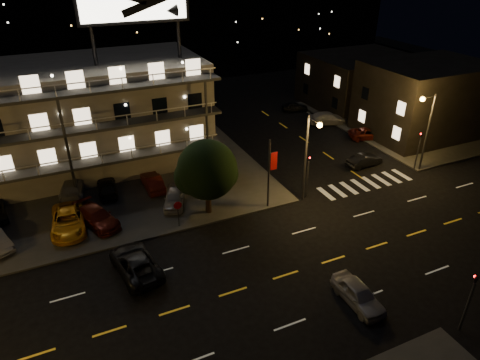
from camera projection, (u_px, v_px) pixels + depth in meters
name	position (u px, v px, depth m)	size (l,w,h in m)	color
ground	(260.00, 283.00, 28.98)	(140.00, 140.00, 0.00)	black
curb_nw	(29.00, 191.00, 39.83)	(44.00, 24.00, 0.15)	#333331
curb_ne	(395.00, 121.00, 55.88)	(16.00, 24.00, 0.15)	#333331
motel	(61.00, 118.00, 41.90)	(28.00, 13.80, 18.10)	gray
side_bldg_front	(425.00, 99.00, 50.68)	(14.06, 10.00, 8.50)	black
side_bldg_back	(360.00, 80.00, 60.64)	(14.06, 12.00, 7.00)	black
hill_backdrop	(58.00, 2.00, 76.31)	(120.00, 25.00, 24.00)	black
streetlight_nc	(309.00, 151.00, 36.06)	(0.44, 1.92, 8.00)	#2D2D30
streetlight_ne	(426.00, 125.00, 41.32)	(1.92, 0.44, 8.00)	#2D2D30
signal_nw	(308.00, 172.00, 37.83)	(0.20, 0.27, 4.60)	#2D2D30
signal_sw	(470.00, 297.00, 24.24)	(0.20, 0.27, 4.60)	#2D2D30
signal_ne	(419.00, 147.00, 42.57)	(0.27, 0.20, 4.60)	#2D2D30
banner_north	(270.00, 172.00, 35.91)	(0.83, 0.16, 6.40)	#2D2D30
stop_sign	(178.00, 210.00, 33.92)	(0.91, 0.11, 2.61)	#2D2D30
tree	(207.00, 172.00, 34.74)	(5.17, 4.98, 6.51)	black
lot_car_2	(68.00, 221.00, 33.98)	(2.53, 5.49, 1.53)	#F1A216
lot_car_3	(97.00, 217.00, 34.60)	(1.99, 4.89, 1.42)	#57150C
lot_car_4	(174.00, 197.00, 37.31)	(1.65, 4.09, 1.39)	#98989E
lot_car_7	(72.00, 188.00, 38.81)	(2.02, 4.98, 1.45)	#98989E
lot_car_8	(107.00, 187.00, 38.97)	(1.67, 4.16, 1.42)	black
lot_car_9	(153.00, 182.00, 39.77)	(1.48, 4.25, 1.40)	#57150C
side_car_0	(364.00, 160.00, 44.31)	(1.37, 3.92, 1.29)	black
side_car_1	(369.00, 133.00, 50.76)	(2.14, 4.63, 1.29)	#57150C
side_car_2	(328.00, 118.00, 54.98)	(2.14, 5.27, 1.53)	#98989E
side_car_3	(295.00, 107.00, 59.44)	(1.46, 3.63, 1.24)	black
road_car_east	(358.00, 294.00, 27.08)	(1.67, 4.15, 1.41)	#98989E
road_car_west	(136.00, 263.00, 29.66)	(2.51, 5.44, 1.51)	black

